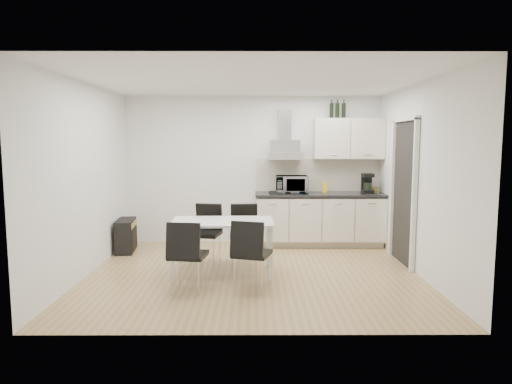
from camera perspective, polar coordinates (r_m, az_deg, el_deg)
ground at (r=6.38m, az=-0.40°, el=-10.14°), size 4.50×4.50×0.00m
wall_back at (r=8.13m, az=-0.36°, el=2.78°), size 4.50×0.10×2.60m
wall_front at (r=4.14m, az=-0.50°, el=-0.77°), size 4.50×0.10×2.60m
wall_left at (r=6.54m, az=-20.54°, el=1.47°), size 0.10×4.00×2.60m
wall_right at (r=6.53m, az=19.77°, el=1.49°), size 0.10×4.00×2.60m
ceiling at (r=6.16m, az=-0.42°, el=13.72°), size 4.50×4.50×0.00m
doorway at (r=7.05m, az=17.87°, el=-0.14°), size 0.08×1.04×2.10m
kitchenette at (r=7.99m, az=8.20°, el=-0.73°), size 2.22×0.64×2.52m
dining_table at (r=6.17m, az=-4.22°, el=-4.36°), size 1.38×0.80×0.75m
chair_far_left at (r=6.79m, az=-6.34°, el=-5.32°), size 0.53×0.58×0.88m
chair_far_right at (r=6.73m, az=-1.47°, el=-5.39°), size 0.46×0.52×0.88m
chair_near_left at (r=5.59m, az=-8.46°, el=-7.91°), size 0.51×0.56×0.88m
chair_near_right at (r=5.60m, az=-0.52°, el=-7.82°), size 0.56×0.61×0.88m
guitar_amp at (r=7.83m, az=-15.96°, el=-5.25°), size 0.35×0.67×0.53m
floor_speaker at (r=8.27m, az=-8.51°, el=-5.34°), size 0.19×0.18×0.28m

